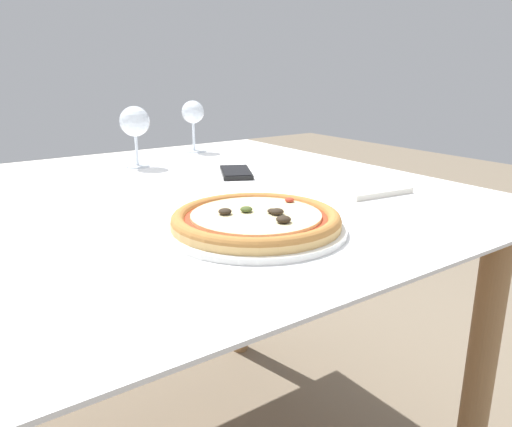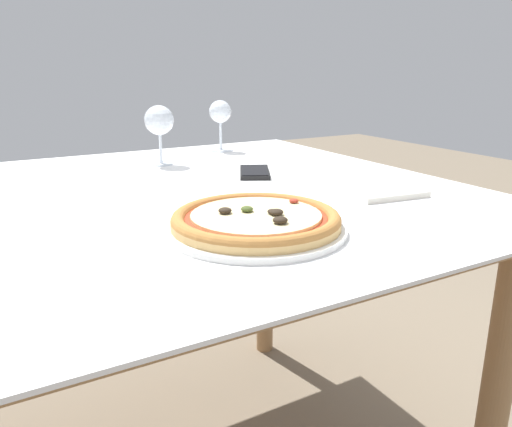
{
  "view_description": "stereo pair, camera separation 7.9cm",
  "coord_description": "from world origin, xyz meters",
  "px_view_note": "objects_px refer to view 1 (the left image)",
  "views": [
    {
      "loc": [
        -0.27,
        -0.92,
        1.01
      ],
      "look_at": [
        0.17,
        -0.3,
        0.79
      ],
      "focal_mm": 35.0,
      "sensor_mm": 36.0,
      "label": 1
    },
    {
      "loc": [
        -0.2,
        -0.96,
        1.01
      ],
      "look_at": [
        0.17,
        -0.3,
        0.79
      ],
      "focal_mm": 35.0,
      "sensor_mm": 36.0,
      "label": 2
    }
  ],
  "objects_px": {
    "pizza_plate": "(256,221)",
    "wine_glass_far_right": "(135,123)",
    "dining_table": "(94,244)",
    "wine_glass_far_left": "(193,115)",
    "cell_phone": "(236,172)"
  },
  "relations": [
    {
      "from": "dining_table",
      "to": "wine_glass_far_right",
      "type": "relative_size",
      "value": 9.51
    },
    {
      "from": "wine_glass_far_right",
      "to": "cell_phone",
      "type": "relative_size",
      "value": 0.98
    },
    {
      "from": "pizza_plate",
      "to": "cell_phone",
      "type": "relative_size",
      "value": 1.81
    },
    {
      "from": "dining_table",
      "to": "wine_glass_far_left",
      "type": "distance_m",
      "value": 0.67
    },
    {
      "from": "dining_table",
      "to": "cell_phone",
      "type": "distance_m",
      "value": 0.4
    },
    {
      "from": "wine_glass_far_right",
      "to": "cell_phone",
      "type": "bearing_deg",
      "value": -55.73
    },
    {
      "from": "wine_glass_far_left",
      "to": "wine_glass_far_right",
      "type": "relative_size",
      "value": 0.99
    },
    {
      "from": "pizza_plate",
      "to": "cell_phone",
      "type": "xyz_separation_m",
      "value": [
        0.21,
        0.38,
        -0.01
      ]
    },
    {
      "from": "wine_glass_far_right",
      "to": "cell_phone",
      "type": "height_order",
      "value": "wine_glass_far_right"
    },
    {
      "from": "wine_glass_far_left",
      "to": "wine_glass_far_right",
      "type": "xyz_separation_m",
      "value": [
        -0.24,
        -0.13,
        0.0
      ]
    },
    {
      "from": "wine_glass_far_left",
      "to": "cell_phone",
      "type": "height_order",
      "value": "wine_glass_far_left"
    },
    {
      "from": "pizza_plate",
      "to": "wine_glass_far_right",
      "type": "height_order",
      "value": "wine_glass_far_right"
    },
    {
      "from": "cell_phone",
      "to": "dining_table",
      "type": "bearing_deg",
      "value": -167.79
    },
    {
      "from": "dining_table",
      "to": "pizza_plate",
      "type": "relative_size",
      "value": 5.14
    },
    {
      "from": "pizza_plate",
      "to": "cell_phone",
      "type": "height_order",
      "value": "pizza_plate"
    }
  ]
}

